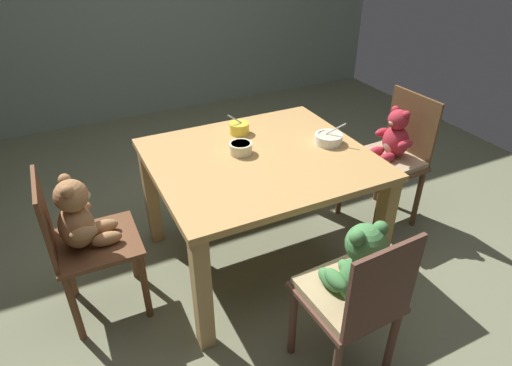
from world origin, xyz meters
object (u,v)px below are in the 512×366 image
at_px(teddy_chair_near_front, 356,283).
at_px(porridge_bowl_white_near_right, 329,138).
at_px(teddy_chair_near_right, 391,150).
at_px(teddy_chair_near_left, 81,228).
at_px(porridge_bowl_cream_center, 241,148).
at_px(porridge_bowl_yellow_far_center, 239,128).
at_px(dining_table, 260,174).

height_order(teddy_chair_near_front, porridge_bowl_white_near_right, teddy_chair_near_front).
distance_m(teddy_chair_near_right, teddy_chair_near_left, 1.88).
bearing_deg(teddy_chair_near_front, porridge_bowl_white_near_right, -29.44).
xyz_separation_m(teddy_chair_near_left, teddy_chair_near_front, (0.94, -0.87, 0.01)).
height_order(teddy_chair_near_right, teddy_chair_near_front, teddy_chair_near_right).
bearing_deg(teddy_chair_near_left, teddy_chair_near_front, -42.25).
bearing_deg(teddy_chair_near_right, porridge_bowl_white_near_right, 0.90).
bearing_deg(porridge_bowl_cream_center, porridge_bowl_yellow_far_center, 67.54).
height_order(teddy_chair_near_left, porridge_bowl_cream_center, teddy_chair_near_left).
xyz_separation_m(teddy_chair_near_right, porridge_bowl_yellow_far_center, (-0.92, 0.30, 0.22)).
xyz_separation_m(dining_table, porridge_bowl_white_near_right, (0.41, -0.03, 0.14)).
bearing_deg(porridge_bowl_white_near_right, teddy_chair_near_right, 4.12).
xyz_separation_m(porridge_bowl_cream_center, porridge_bowl_yellow_far_center, (0.10, 0.23, 0.00)).
relative_size(teddy_chair_near_left, porridge_bowl_yellow_far_center, 6.76).
relative_size(dining_table, teddy_chair_near_right, 1.32).
xyz_separation_m(teddy_chair_near_left, porridge_bowl_yellow_far_center, (0.96, 0.30, 0.20)).
distance_m(porridge_bowl_white_near_right, porridge_bowl_yellow_far_center, 0.52).
bearing_deg(teddy_chair_near_front, porridge_bowl_cream_center, 1.54).
xyz_separation_m(dining_table, porridge_bowl_cream_center, (-0.08, 0.08, 0.14)).
bearing_deg(teddy_chair_near_left, porridge_bowl_white_near_right, -0.81).
relative_size(teddy_chair_near_right, porridge_bowl_white_near_right, 5.56).
distance_m(porridge_bowl_cream_center, porridge_bowl_yellow_far_center, 0.25).
bearing_deg(teddy_chair_near_right, porridge_bowl_cream_center, -7.05).
distance_m(dining_table, teddy_chair_near_right, 0.94).
bearing_deg(porridge_bowl_white_near_right, teddy_chair_near_left, 178.55).
relative_size(teddy_chair_near_front, porridge_bowl_cream_center, 6.82).
bearing_deg(dining_table, teddy_chair_near_left, 179.69).
relative_size(dining_table, teddy_chair_near_left, 1.38).
distance_m(teddy_chair_near_front, porridge_bowl_yellow_far_center, 1.19).
height_order(dining_table, porridge_bowl_white_near_right, porridge_bowl_white_near_right).
relative_size(dining_table, porridge_bowl_white_near_right, 7.34).
bearing_deg(teddy_chair_near_front, teddy_chair_near_right, -50.02).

